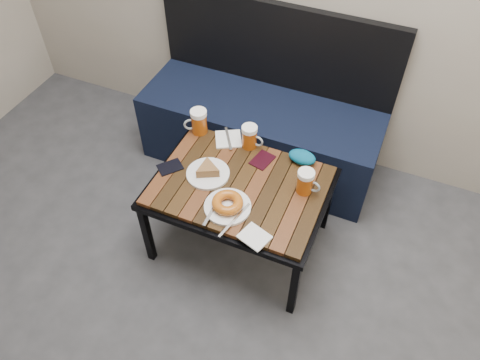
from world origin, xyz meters
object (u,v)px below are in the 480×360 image
at_px(plate_bagel, 227,204).
at_px(passport_burgundy, 262,160).
at_px(beer_mug_left, 199,122).
at_px(knit_pouch, 302,157).
at_px(beer_mug_centre, 250,137).
at_px(cafe_table, 240,190).
at_px(bench, 262,126).
at_px(passport_navy, 170,167).
at_px(beer_mug_right, 306,182).
at_px(plate_pie, 208,171).

bearing_deg(plate_bagel, passport_burgundy, 84.16).
distance_m(beer_mug_left, knit_pouch, 0.57).
height_order(plate_bagel, knit_pouch, same).
bearing_deg(beer_mug_centre, cafe_table, -74.71).
height_order(bench, knit_pouch, bench).
relative_size(passport_navy, knit_pouch, 0.84).
height_order(bench, beer_mug_left, bench).
xyz_separation_m(bench, beer_mug_left, (-0.21, -0.39, 0.27)).
distance_m(bench, passport_burgundy, 0.53).
bearing_deg(bench, beer_mug_centre, -78.72).
bearing_deg(knit_pouch, beer_mug_left, -179.84).
bearing_deg(cafe_table, beer_mug_centre, 102.39).
bearing_deg(beer_mug_right, cafe_table, -160.04).
relative_size(plate_bagel, passport_navy, 2.42).
xyz_separation_m(beer_mug_left, passport_burgundy, (0.39, -0.07, -0.07)).
distance_m(bench, beer_mug_centre, 0.47).
height_order(beer_mug_centre, passport_burgundy, beer_mug_centre).
xyz_separation_m(plate_bagel, passport_burgundy, (0.04, 0.35, -0.02)).
distance_m(beer_mug_centre, plate_pie, 0.29).
bearing_deg(beer_mug_right, passport_navy, -165.12).
xyz_separation_m(plate_pie, passport_navy, (-0.19, -0.03, -0.02)).
distance_m(bench, plate_pie, 0.69).
xyz_separation_m(beer_mug_centre, passport_navy, (-0.30, -0.30, -0.06)).
height_order(cafe_table, beer_mug_right, beer_mug_right).
bearing_deg(plate_bagel, beer_mug_right, 39.18).
xyz_separation_m(plate_bagel, passport_navy, (-0.37, 0.12, -0.02)).
relative_size(bench, passport_burgundy, 11.55).
distance_m(beer_mug_centre, passport_burgundy, 0.14).
bearing_deg(knit_pouch, passport_burgundy, -158.78).
bearing_deg(beer_mug_left, beer_mug_right, 131.17).
height_order(beer_mug_left, knit_pouch, beer_mug_left).
distance_m(cafe_table, passport_burgundy, 0.20).
bearing_deg(bench, passport_navy, -108.36).
bearing_deg(plate_bagel, passport_navy, 161.65).
relative_size(beer_mug_centre, plate_pie, 0.61).
xyz_separation_m(plate_bagel, knit_pouch, (0.22, 0.42, 0.01)).
height_order(plate_bagel, passport_burgundy, plate_bagel).
xyz_separation_m(cafe_table, passport_burgundy, (0.04, 0.19, 0.05)).
height_order(cafe_table, passport_burgundy, passport_burgundy).
height_order(beer_mug_left, passport_navy, beer_mug_left).
bearing_deg(knit_pouch, passport_navy, -153.11).
relative_size(cafe_table, knit_pouch, 6.04).
xyz_separation_m(cafe_table, knit_pouch, (0.22, 0.26, 0.07)).
relative_size(beer_mug_centre, knit_pouch, 0.92).
bearing_deg(beer_mug_centre, bench, 104.18).
distance_m(passport_navy, knit_pouch, 0.65).
relative_size(beer_mug_centre, plate_bagel, 0.45).
distance_m(plate_bagel, passport_burgundy, 0.35).
bearing_deg(beer_mug_centre, plate_pie, -109.55).
xyz_separation_m(beer_mug_centre, plate_bagel, (0.06, -0.42, -0.04)).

